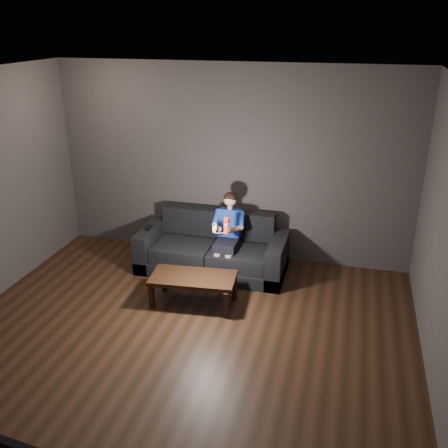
# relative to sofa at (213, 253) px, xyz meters

# --- Properties ---
(floor) EXTENTS (5.00, 5.00, 0.00)m
(floor) POSITION_rel_sofa_xyz_m (0.11, -1.93, -0.25)
(floor) COLOR black
(floor) RESTS_ON ground
(back_wall) EXTENTS (5.00, 0.04, 2.70)m
(back_wall) POSITION_rel_sofa_xyz_m (0.11, 0.57, 1.10)
(back_wall) COLOR #3D3735
(back_wall) RESTS_ON ground
(ceiling) EXTENTS (5.00, 5.00, 0.02)m
(ceiling) POSITION_rel_sofa_xyz_m (0.11, -1.93, 2.45)
(ceiling) COLOR silver
(ceiling) RESTS_ON back_wall
(sofa) EXTENTS (1.98, 0.85, 0.76)m
(sofa) POSITION_rel_sofa_xyz_m (0.00, 0.00, 0.00)
(sofa) COLOR black
(sofa) RESTS_ON floor
(child) EXTENTS (0.42, 0.52, 1.04)m
(child) POSITION_rel_sofa_xyz_m (0.23, -0.05, 0.41)
(child) COLOR black
(child) RESTS_ON sofa
(wii_remote_red) EXTENTS (0.05, 0.08, 0.21)m
(wii_remote_red) POSITION_rel_sofa_xyz_m (0.30, -0.45, 0.62)
(wii_remote_red) COLOR red
(wii_remote_red) RESTS_ON child
(nunchuk_white) EXTENTS (0.08, 0.10, 0.14)m
(nunchuk_white) POSITION_rel_sofa_xyz_m (0.15, -0.45, 0.56)
(nunchuk_white) COLOR white
(nunchuk_white) RESTS_ON child
(wii_remote_black) EXTENTS (0.05, 0.16, 0.03)m
(wii_remote_black) POSITION_rel_sofa_xyz_m (-0.89, -0.07, 0.31)
(wii_remote_black) COLOR black
(wii_remote_black) RESTS_ON sofa
(coffee_table) EXTENTS (1.05, 0.59, 0.37)m
(coffee_table) POSITION_rel_sofa_xyz_m (0.02, -0.92, 0.07)
(coffee_table) COLOR black
(coffee_table) RESTS_ON floor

